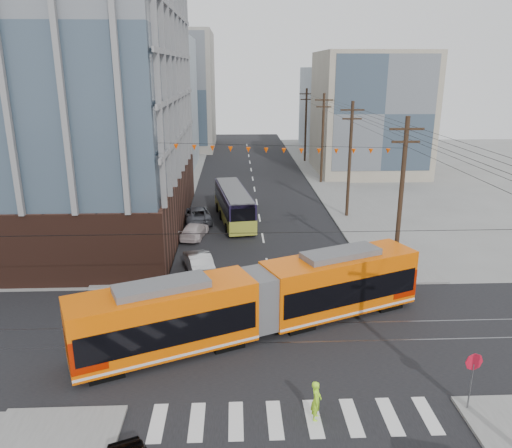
{
  "coord_description": "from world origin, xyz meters",
  "views": [
    {
      "loc": [
        -2.31,
        -20.13,
        13.83
      ],
      "look_at": [
        -1.08,
        8.59,
        4.84
      ],
      "focal_mm": 35.0,
      "sensor_mm": 36.0,
      "label": 1
    }
  ],
  "objects": [
    {
      "name": "bg_bldg_ne_near",
      "position": [
        16.0,
        48.0,
        8.0
      ],
      "size": [
        14.0,
        14.0,
        16.0
      ],
      "primitive_type": "cube",
      "color": "gray",
      "rests_on": "ground"
    },
    {
      "name": "utility_pole_far",
      "position": [
        8.5,
        56.0,
        5.5
      ],
      "size": [
        0.3,
        0.3,
        11.0
      ],
      "primitive_type": "cylinder",
      "color": "black",
      "rests_on": "ground"
    },
    {
      "name": "pedestrian",
      "position": [
        0.89,
        -2.99,
        0.87
      ],
      "size": [
        0.56,
        0.72,
        1.75
      ],
      "primitive_type": "imported",
      "rotation": [
        0.0,
        0.0,
        1.33
      ],
      "color": "#AFFF26",
      "rests_on": "ground"
    },
    {
      "name": "streetcar",
      "position": [
        -1.13,
        4.2,
        1.89
      ],
      "size": [
        19.14,
        10.18,
        3.78
      ],
      "primitive_type": null,
      "rotation": [
        0.0,
        0.0,
        0.4
      ],
      "color": "#EC5A02",
      "rests_on": "ground"
    },
    {
      "name": "parked_car_grey",
      "position": [
        -5.94,
        24.98,
        0.73
      ],
      "size": [
        3.3,
        5.58,
        1.46
      ],
      "primitive_type": "imported",
      "rotation": [
        0.0,
        0.0,
        3.32
      ],
      "color": "#3F4149",
      "rests_on": "ground"
    },
    {
      "name": "bg_bldg_ne_far",
      "position": [
        18.0,
        68.0,
        7.0
      ],
      "size": [
        16.0,
        16.0,
        14.0
      ],
      "primitive_type": "cube",
      "color": "#8C99A5",
      "rests_on": "ground"
    },
    {
      "name": "parked_car_white",
      "position": [
        -5.84,
        20.4,
        0.63
      ],
      "size": [
        2.55,
        4.59,
        1.26
      ],
      "primitive_type": "imported",
      "rotation": [
        0.0,
        0.0,
        2.95
      ],
      "color": "silver",
      "rests_on": "ground"
    },
    {
      "name": "city_bus",
      "position": [
        -2.46,
        25.29,
        1.57
      ],
      "size": [
        3.96,
        11.29,
        3.13
      ],
      "primitive_type": null,
      "rotation": [
        0.0,
        0.0,
        0.14
      ],
      "color": "black",
      "rests_on": "ground"
    },
    {
      "name": "parked_car_silver",
      "position": [
        -4.99,
        12.91,
        0.74
      ],
      "size": [
        2.67,
        4.77,
        1.49
      ],
      "primitive_type": "imported",
      "rotation": [
        0.0,
        0.0,
        3.4
      ],
      "color": "#BDBDBD",
      "rests_on": "ground"
    },
    {
      "name": "jersey_barrier",
      "position": [
        8.3,
        12.2,
        0.41
      ],
      "size": [
        1.94,
        4.16,
        0.81
      ],
      "primitive_type": "cube",
      "rotation": [
        0.0,
        0.0,
        -0.26
      ],
      "color": "#606060",
      "rests_on": "ground"
    },
    {
      "name": "stop_sign",
      "position": [
        7.37,
        -2.77,
        1.28
      ],
      "size": [
        0.87,
        0.87,
        2.57
      ],
      "primitive_type": null,
      "rotation": [
        0.0,
        0.0,
        0.12
      ],
      "color": "red",
      "rests_on": "ground"
    },
    {
      "name": "bg_bldg_nw_near",
      "position": [
        -17.0,
        52.0,
        9.0
      ],
      "size": [
        18.0,
        16.0,
        18.0
      ],
      "primitive_type": "cube",
      "color": "#8C99A5",
      "rests_on": "ground"
    },
    {
      "name": "bg_bldg_nw_far",
      "position": [
        -14.0,
        72.0,
        10.0
      ],
      "size": [
        16.0,
        18.0,
        20.0
      ],
      "primitive_type": "cube",
      "color": "gray",
      "rests_on": "ground"
    },
    {
      "name": "ground",
      "position": [
        0.0,
        0.0,
        0.0
      ],
      "size": [
        160.0,
        160.0,
        0.0
      ],
      "primitive_type": "plane",
      "color": "slate"
    }
  ]
}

